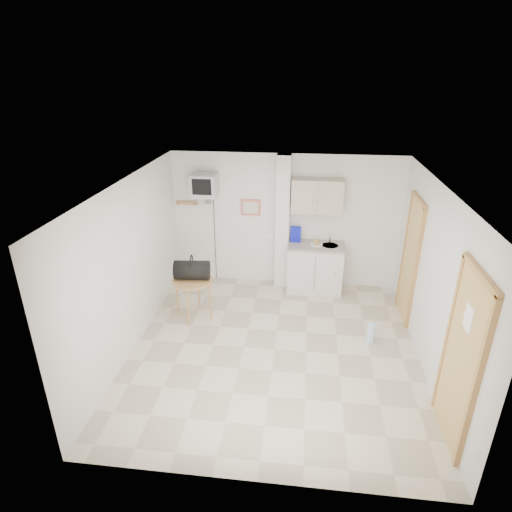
# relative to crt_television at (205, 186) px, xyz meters

# --- Properties ---
(ground) EXTENTS (4.50, 4.50, 0.00)m
(ground) POSITION_rel_crt_television_xyz_m (1.45, -2.02, -1.94)
(ground) COLOR beige
(ground) RESTS_ON ground
(room_envelope) EXTENTS (4.24, 4.54, 2.55)m
(room_envelope) POSITION_rel_crt_television_xyz_m (1.69, -1.93, -0.40)
(room_envelope) COLOR white
(room_envelope) RESTS_ON ground
(kitchenette) EXTENTS (1.03, 0.58, 2.10)m
(kitchenette) POSITION_rel_crt_television_xyz_m (2.02, -0.02, -1.13)
(kitchenette) COLOR silver
(kitchenette) RESTS_ON ground
(crt_television) EXTENTS (0.44, 0.45, 2.15)m
(crt_television) POSITION_rel_crt_television_xyz_m (0.00, 0.00, 0.00)
(crt_television) COLOR slate
(crt_television) RESTS_ON ground
(round_table) EXTENTS (0.65, 0.65, 0.70)m
(round_table) POSITION_rel_crt_television_xyz_m (0.03, -1.27, -1.32)
(round_table) COLOR #A9864A
(round_table) RESTS_ON ground
(duffel_bag) EXTENTS (0.59, 0.37, 0.42)m
(duffel_bag) POSITION_rel_crt_television_xyz_m (0.02, -1.23, -1.07)
(duffel_bag) COLOR black
(duffel_bag) RESTS_ON round_table
(water_bottle) EXTENTS (0.12, 0.12, 0.37)m
(water_bottle) POSITION_rel_crt_television_xyz_m (2.89, -1.66, -1.77)
(water_bottle) COLOR #AFD5EC
(water_bottle) RESTS_ON ground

